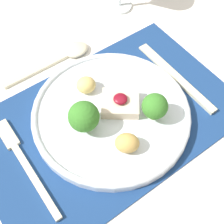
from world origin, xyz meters
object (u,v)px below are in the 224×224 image
Objects in this scene: knife at (180,81)px; spoon at (68,54)px; dinner_plate at (112,114)px; fork at (22,159)px.

spoon is (-0.15, 0.20, 0.00)m from knife.
dinner_plate reaches higher than fork.
fork is at bearing 176.04° from knife.
fork is 1.00× the size of knife.
knife is (0.34, -0.03, -0.00)m from fork.
knife is 0.25m from spoon.
spoon is at bearing 39.49° from fork.
spoon is (0.19, 0.17, 0.00)m from fork.
knife is at bearing -3.58° from dinner_plate.
dinner_plate is 0.18m from fork.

